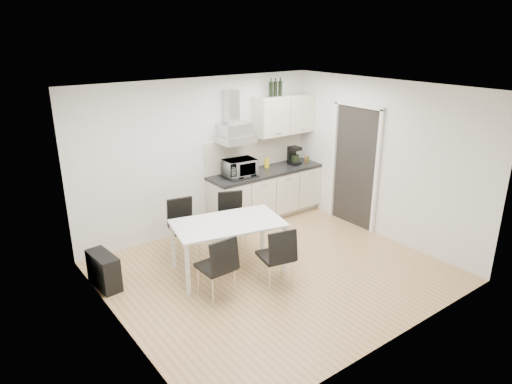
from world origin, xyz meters
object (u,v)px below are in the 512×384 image
chair_near_right (276,257)px  guitar_amp (104,270)px  dining_table (228,227)px  floor_speaker (191,225)px  chair_near_left (216,267)px  chair_far_right (233,221)px  kitchenette (266,174)px  chair_far_left (184,228)px

chair_near_right → guitar_amp: 2.33m
dining_table → floor_speaker: (0.18, 1.45, -0.54)m
chair_near_left → guitar_amp: chair_near_left is taller
dining_table → chair_near_right: bearing=-57.6°
chair_near_left → guitar_amp: (-1.08, 1.13, -0.20)m
guitar_amp → chair_near_right: bearing=-41.6°
dining_table → chair_far_right: size_ratio=1.92×
kitchenette → chair_far_right: kitchenette is taller
dining_table → chair_far_right: bearing=64.1°
chair_far_left → guitar_amp: chair_far_left is taller
chair_far_right → guitar_amp: (-2.10, 0.01, -0.20)m
dining_table → chair_far_left: bearing=121.9°
kitchenette → chair_far_left: size_ratio=2.86×
chair_near_right → guitar_amp: size_ratio=1.46×
chair_near_right → floor_speaker: (-0.08, 2.20, -0.30)m
chair_near_right → floor_speaker: size_ratio=3.11×
kitchenette → floor_speaker: 1.66m
dining_table → guitar_amp: (-1.61, 0.62, -0.43)m
dining_table → chair_near_left: bearing=-122.9°
chair_far_left → guitar_amp: 1.36m
chair_near_left → chair_near_right: bearing=-18.4°
chair_far_right → floor_speaker: (-0.30, 0.85, -0.30)m
dining_table → guitar_amp: 1.78m
chair_far_left → chair_near_right: 1.65m
chair_far_right → chair_near_left: bearing=69.3°
dining_table → chair_far_left: (-0.28, 0.80, -0.24)m
kitchenette → dining_table: kitchenette is taller
kitchenette → dining_table: bearing=-142.6°
floor_speaker → chair_far_right: bearing=-90.0°
chair_near_right → dining_table: bearing=121.7°
guitar_amp → dining_table: bearing=-26.5°
dining_table → chair_near_right: size_ratio=1.92×
kitchenette → guitar_amp: size_ratio=4.18×
dining_table → chair_far_left: chair_far_left is taller
chair_near_left → floor_speaker: bearing=68.2°
kitchenette → chair_far_left: kitchenette is taller
floor_speaker → kitchenette: bearing=-26.1°
dining_table → floor_speaker: bearing=95.8°
guitar_amp → floor_speaker: size_ratio=2.13×
kitchenette → chair_near_left: 2.88m
chair_far_right → chair_near_right: size_ratio=1.00×
kitchenette → chair_far_left: bearing=-166.1°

